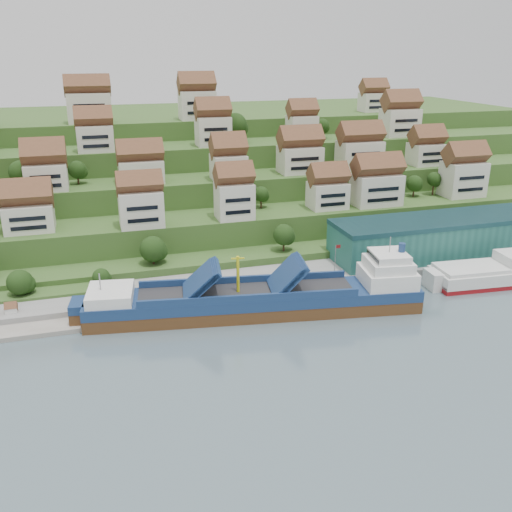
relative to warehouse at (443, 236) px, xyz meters
name	(u,v)px	position (x,y,z in m)	size (l,w,h in m)	color
ground	(276,312)	(-52.00, -17.00, -7.20)	(300.00, 300.00, 0.00)	slate
quay	(333,273)	(-32.00, -2.00, -6.10)	(180.00, 14.00, 2.20)	gray
hillside	(188,170)	(-52.00, 86.55, 3.46)	(260.00, 128.00, 31.00)	#2D4C1E
hillside_village	(211,156)	(-52.77, 41.46, 16.49)	(158.22, 64.78, 29.28)	silver
hillside_trees	(189,188)	(-61.81, 29.65, 10.27)	(140.28, 62.50, 31.59)	#214015
warehouse	(443,236)	(0.00, 0.00, 0.00)	(60.00, 15.00, 10.00)	#25655B
flagpole	(336,258)	(-33.89, -7.00, -0.32)	(1.28, 0.16, 8.00)	gray
cargo_ship	(264,300)	(-54.48, -16.49, -4.16)	(71.65, 21.48, 15.61)	#523219
second_ship	(490,274)	(2.53, -16.56, -4.83)	(27.71, 11.99, 7.84)	maroon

